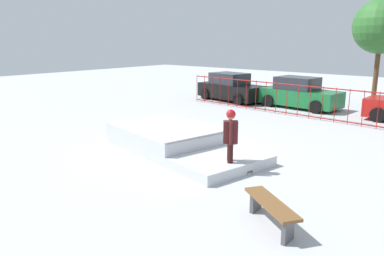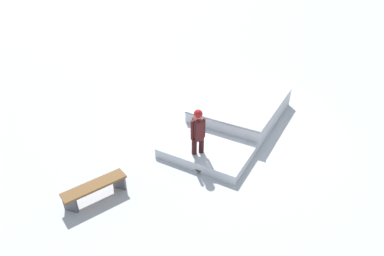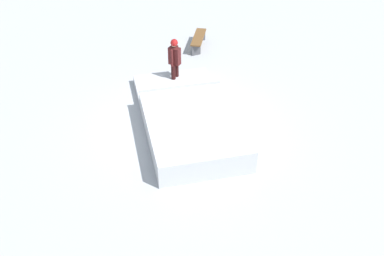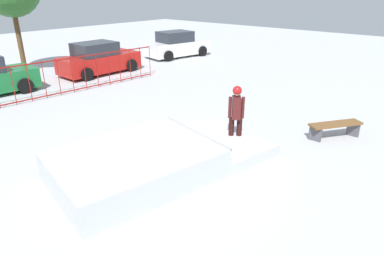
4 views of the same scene
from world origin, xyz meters
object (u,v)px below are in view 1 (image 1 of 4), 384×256
at_px(parked_car_black, 231,88).
at_px(distant_tree, 381,26).
at_px(skateboard, 238,172).
at_px(skater, 230,136).
at_px(skate_ramp, 175,140).
at_px(parked_car_green, 299,94).
at_px(park_bench, 271,208).

height_order(parked_car_black, distant_tree, distant_tree).
distance_m(skateboard, distant_tree, 13.80).
bearing_deg(skater, skate_ramp, -51.46).
xyz_separation_m(skateboard, parked_car_black, (-7.23, 10.23, 0.65)).
bearing_deg(skateboard, distant_tree, -143.71).
height_order(skater, distant_tree, distant_tree).
height_order(skate_ramp, parked_car_green, parked_car_green).
relative_size(skateboard, parked_car_green, 0.18).
relative_size(skater, parked_car_green, 0.41).
distance_m(skater, skateboard, 0.98).
bearing_deg(skateboard, skate_ramp, -67.58).
bearing_deg(park_bench, distant_tree, 98.47).
distance_m(skateboard, park_bench, 2.81).
bearing_deg(parked_car_black, parked_car_green, 14.36).
bearing_deg(distant_tree, park_bench, -81.53).
relative_size(skater, skateboard, 2.24).
xyz_separation_m(skate_ramp, park_bench, (4.89, -2.58, 0.04)).
xyz_separation_m(skate_ramp, parked_car_black, (-4.37, 9.57, 0.41)).
distance_m(skater, park_bench, 3.11).
bearing_deg(skate_ramp, park_bench, -16.55).
xyz_separation_m(skater, parked_car_green, (-2.88, 10.51, -0.28)).
bearing_deg(skateboard, park_bench, 81.79).
height_order(skateboard, parked_car_green, parked_car_green).
bearing_deg(parked_car_green, skateboard, -68.45).
height_order(skate_ramp, distant_tree, distant_tree).
relative_size(park_bench, parked_car_green, 0.37).
relative_size(skateboard, parked_car_black, 0.18).
height_order(skater, parked_car_black, skater).
relative_size(skate_ramp, parked_car_green, 1.37).
xyz_separation_m(skater, distant_tree, (0.06, 13.15, 3.13)).
bearing_deg(park_bench, skateboard, 136.47).
distance_m(skate_ramp, skater, 2.74).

